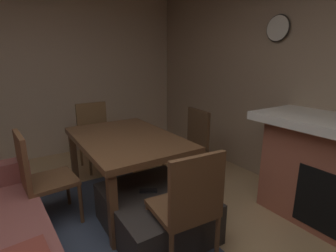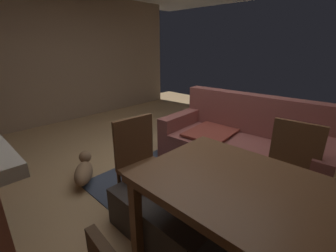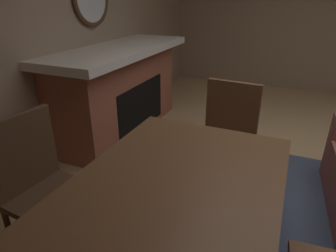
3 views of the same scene
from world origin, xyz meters
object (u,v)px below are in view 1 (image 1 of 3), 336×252
object	(u,v)px
dining_chair_west	(188,203)
wall_clock	(278,28)
ottoman_coffee_table	(155,212)
dining_chair_east	(95,131)
dining_table	(126,143)
dining_chair_south	(191,142)
tv_remote	(148,191)
dining_chair_north	(38,175)

from	to	relation	value
dining_chair_west	wall_clock	distance (m)	2.28
ottoman_coffee_table	dining_chair_east	xyz separation A→B (m)	(1.77, -0.01, 0.34)
dining_table	dining_chair_east	bearing A→B (deg)	0.23
dining_chair_east	ottoman_coffee_table	bearing A→B (deg)	179.51
ottoman_coffee_table	wall_clock	distance (m)	2.43
dining_table	dining_chair_south	xyz separation A→B (m)	(-0.01, -0.88, -0.14)
tv_remote	wall_clock	size ratio (longest dim) A/B	0.53
dining_chair_west	dining_chair_north	xyz separation A→B (m)	(1.11, 0.87, 0.00)
ottoman_coffee_table	tv_remote	world-z (taller)	tv_remote
ottoman_coffee_table	dining_chair_north	world-z (taller)	dining_chair_north
dining_chair_north	wall_clock	bearing A→B (deg)	-100.88
dining_chair_north	dining_chair_east	world-z (taller)	same
dining_chair_south	ottoman_coffee_table	bearing A→B (deg)	125.45
tv_remote	dining_chair_north	distance (m)	1.02
dining_chair_north	dining_chair_east	xyz separation A→B (m)	(1.13, -0.87, 0.00)
dining_chair_south	dining_table	bearing A→B (deg)	89.50
dining_chair_west	wall_clock	size ratio (longest dim) A/B	3.07
ottoman_coffee_table	dining_table	world-z (taller)	dining_table
ottoman_coffee_table	wall_clock	bearing A→B (deg)	-85.43
wall_clock	ottoman_coffee_table	bearing A→B (deg)	94.57
tv_remote	dining_chair_west	size ratio (longest dim) A/B	0.17
ottoman_coffee_table	dining_chair_west	distance (m)	0.59
tv_remote	dining_table	bearing A→B (deg)	21.92
ottoman_coffee_table	dining_chair_east	size ratio (longest dim) A/B	1.05
tv_remote	dining_chair_south	world-z (taller)	dining_chair_south
dining_chair_east	dining_chair_west	bearing A→B (deg)	179.93
tv_remote	dining_table	xyz separation A→B (m)	(0.58, -0.05, 0.28)
tv_remote	dining_chair_west	distance (m)	0.56
tv_remote	dining_chair_east	xyz separation A→B (m)	(1.71, -0.05, 0.14)
tv_remote	dining_table	distance (m)	0.65
dining_chair_north	dining_chair_west	bearing A→B (deg)	-142.05
ottoman_coffee_table	dining_chair_south	bearing A→B (deg)	-54.55
tv_remote	wall_clock	bearing A→B (deg)	-60.35
tv_remote	dining_chair_west	bearing A→B (deg)	-148.01
dining_chair_east	dining_chair_south	size ratio (longest dim) A/B	1.00
wall_clock	dining_table	bearing A→B (deg)	73.56
dining_table	wall_clock	distance (m)	2.17
dining_table	dining_chair_east	distance (m)	1.13
dining_chair_east	dining_chair_south	world-z (taller)	same
dining_table	dining_chair_east	world-z (taller)	dining_chair_east
tv_remote	ottoman_coffee_table	bearing A→B (deg)	-123.77
ottoman_coffee_table	dining_chair_east	bearing A→B (deg)	-0.49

